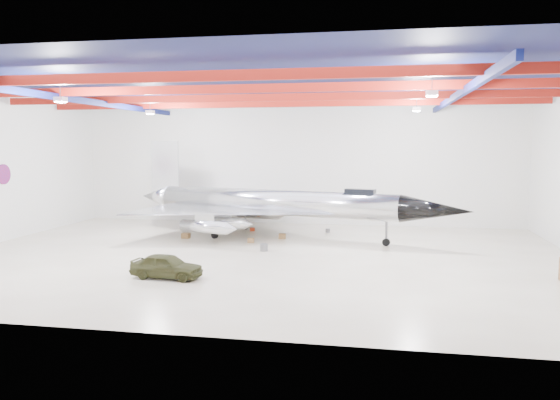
# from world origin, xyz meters

# --- Properties ---
(floor) EXTENTS (40.00, 40.00, 0.00)m
(floor) POSITION_xyz_m (0.00, 0.00, 0.00)
(floor) COLOR #BAAD94
(floor) RESTS_ON ground
(wall_back) EXTENTS (40.00, 0.00, 40.00)m
(wall_back) POSITION_xyz_m (0.00, 15.00, 5.50)
(wall_back) COLOR silver
(wall_back) RESTS_ON floor
(ceiling) EXTENTS (40.00, 40.00, 0.00)m
(ceiling) POSITION_xyz_m (0.00, 0.00, 11.00)
(ceiling) COLOR #0A0F38
(ceiling) RESTS_ON wall_back
(ceiling_structure) EXTENTS (39.50, 29.50, 1.08)m
(ceiling_structure) POSITION_xyz_m (0.00, 0.00, 10.32)
(ceiling_structure) COLOR maroon
(ceiling_structure) RESTS_ON ceiling
(wall_roundel) EXTENTS (0.10, 1.50, 1.50)m
(wall_roundel) POSITION_xyz_m (-19.94, 2.00, 5.00)
(wall_roundel) COLOR #B21414
(wall_roundel) RESTS_ON wall_left
(jet_aircraft) EXTENTS (27.06, 19.06, 7.49)m
(jet_aircraft) POSITION_xyz_m (-0.52, 7.23, 2.46)
(jet_aircraft) COLOR silver
(jet_aircraft) RESTS_ON floor
(jeep) EXTENTS (4.02, 1.88, 1.33)m
(jeep) POSITION_xyz_m (-3.68, -6.66, 0.67)
(jeep) COLOR #34361B
(jeep) RESTS_ON floor
(crate_ply) EXTENTS (0.62, 0.52, 0.41)m
(crate_ply) POSITION_xyz_m (-7.08, 5.48, 0.21)
(crate_ply) COLOR olive
(crate_ply) RESTS_ON floor
(toolbox_red) EXTENTS (0.48, 0.42, 0.28)m
(toolbox_red) POSITION_xyz_m (-2.88, 9.93, 0.14)
(toolbox_red) COLOR #A62D10
(toolbox_red) RESTS_ON floor
(engine_drum) EXTENTS (0.70, 0.70, 0.49)m
(engine_drum) POSITION_xyz_m (-0.09, 1.62, 0.24)
(engine_drum) COLOR #59595B
(engine_drum) RESTS_ON floor
(parts_bin) EXTENTS (0.59, 0.50, 0.38)m
(parts_bin) POSITION_xyz_m (0.25, 6.70, 0.19)
(parts_bin) COLOR olive
(parts_bin) RESTS_ON floor
(crate_small) EXTENTS (0.51, 0.47, 0.29)m
(crate_small) POSITION_xyz_m (-7.23, 6.25, 0.15)
(crate_small) COLOR #59595B
(crate_small) RESTS_ON floor
(oil_barrel) EXTENTS (0.51, 0.42, 0.33)m
(oil_barrel) POSITION_xyz_m (-1.72, 4.58, 0.16)
(oil_barrel) COLOR olive
(oil_barrel) RESTS_ON floor
(spares_box) EXTENTS (0.47, 0.47, 0.33)m
(spares_box) POSITION_xyz_m (3.40, 10.31, 0.16)
(spares_box) COLOR #59595B
(spares_box) RESTS_ON floor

